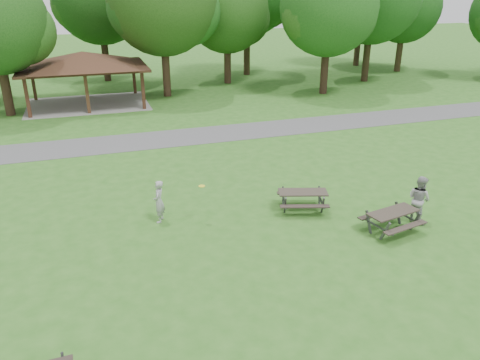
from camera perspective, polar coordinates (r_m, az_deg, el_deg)
name	(u,v)px	position (r m, az deg, el deg)	size (l,w,h in m)	color
ground	(250,272)	(14.45, 1.27, -11.11)	(160.00, 160.00, 0.00)	#2C641C
asphalt_path	(168,139)	(26.85, -8.83, 5.02)	(120.00, 3.20, 0.02)	#4C4C4F
pavilion	(83,62)	(35.64, -18.61, 13.53)	(8.60, 7.01, 3.76)	#391E14
tree_row_e	(163,4)	(36.86, -9.32, 20.46)	(8.40, 8.00, 11.02)	#322116
tree_row_f	(228,13)	(41.69, -1.48, 19.66)	(7.35, 7.00, 9.55)	#321F16
tree_row_g	(329,10)	(37.99, 10.85, 19.74)	(7.77, 7.40, 10.25)	black
tree_row_i	(405,9)	(50.40, 19.50, 19.07)	(7.14, 6.80, 9.52)	#2F2215
tree_deep_b	(101,0)	(44.39, -16.63, 20.33)	(8.40, 8.00, 11.13)	black
picnic_table_middle	(303,196)	(18.02, 7.65, -1.94)	(2.20, 1.97, 0.80)	#302923
picnic_table_far	(393,216)	(17.16, 18.10, -4.23)	(2.11, 1.82, 0.81)	#2E2821
frisbee_in_flight	(202,186)	(16.72, -4.68, -0.74)	(0.27, 0.27, 0.02)	yellow
frisbee_thrower	(159,202)	(17.17, -9.85, -2.60)	(0.58, 0.38, 1.60)	#9E9EA0
frisbee_catcher	(419,199)	(18.10, 20.99, -2.19)	(0.86, 0.67, 1.77)	#9D9DA0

